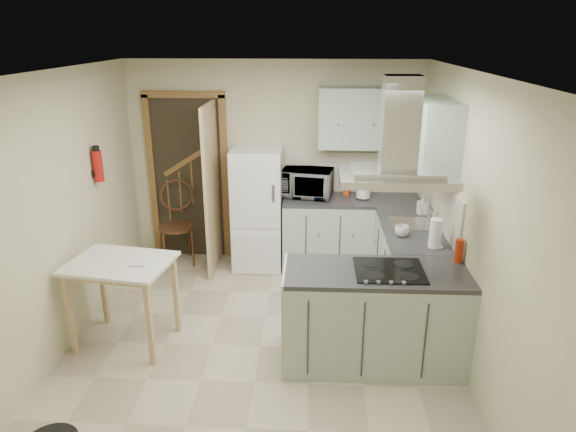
# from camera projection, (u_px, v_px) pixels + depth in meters

# --- Properties ---
(floor) EXTENTS (4.20, 4.20, 0.00)m
(floor) POSITION_uv_depth(u_px,v_px,m) (260.00, 346.00, 4.85)
(floor) COLOR #BDAE93
(floor) RESTS_ON ground
(ceiling) EXTENTS (4.20, 4.20, 0.00)m
(ceiling) POSITION_uv_depth(u_px,v_px,m) (255.00, 73.00, 4.00)
(ceiling) COLOR silver
(ceiling) RESTS_ON back_wall
(back_wall) EXTENTS (3.60, 0.00, 3.60)m
(back_wall) POSITION_uv_depth(u_px,v_px,m) (275.00, 163.00, 6.40)
(back_wall) COLOR beige
(back_wall) RESTS_ON floor
(left_wall) EXTENTS (0.00, 4.20, 4.20)m
(left_wall) POSITION_uv_depth(u_px,v_px,m) (54.00, 219.00, 4.51)
(left_wall) COLOR beige
(left_wall) RESTS_ON floor
(right_wall) EXTENTS (0.00, 4.20, 4.20)m
(right_wall) POSITION_uv_depth(u_px,v_px,m) (469.00, 226.00, 4.34)
(right_wall) COLOR beige
(right_wall) RESTS_ON floor
(doorway) EXTENTS (1.10, 0.12, 2.10)m
(doorway) POSITION_uv_depth(u_px,v_px,m) (189.00, 178.00, 6.49)
(doorway) COLOR brown
(doorway) RESTS_ON floor
(fridge) EXTENTS (0.60, 0.60, 1.50)m
(fridge) POSITION_uv_depth(u_px,v_px,m) (258.00, 209.00, 6.29)
(fridge) COLOR white
(fridge) RESTS_ON floor
(counter_back) EXTENTS (1.08, 0.60, 0.90)m
(counter_back) POSITION_uv_depth(u_px,v_px,m) (327.00, 233.00, 6.36)
(counter_back) COLOR #9EB2A0
(counter_back) RESTS_ON floor
(counter_right) EXTENTS (0.60, 1.95, 0.90)m
(counter_right) POSITION_uv_depth(u_px,v_px,m) (404.00, 257.00, 5.69)
(counter_right) COLOR #9EB2A0
(counter_right) RESTS_ON floor
(splashback) EXTENTS (1.68, 0.02, 0.50)m
(splashback) POSITION_uv_depth(u_px,v_px,m) (352.00, 172.00, 6.38)
(splashback) COLOR beige
(splashback) RESTS_ON counter_back
(wall_cabinet_back) EXTENTS (0.85, 0.35, 0.70)m
(wall_cabinet_back) POSITION_uv_depth(u_px,v_px,m) (355.00, 118.00, 5.99)
(wall_cabinet_back) COLOR #9EB2A0
(wall_cabinet_back) RESTS_ON back_wall
(wall_cabinet_right) EXTENTS (0.35, 0.90, 0.70)m
(wall_cabinet_right) POSITION_uv_depth(u_px,v_px,m) (433.00, 136.00, 4.94)
(wall_cabinet_right) COLOR #9EB2A0
(wall_cabinet_right) RESTS_ON right_wall
(peninsula) EXTENTS (1.55, 0.65, 0.90)m
(peninsula) POSITION_uv_depth(u_px,v_px,m) (374.00, 317.00, 4.48)
(peninsula) COLOR #9EB2A0
(peninsula) RESTS_ON floor
(hob) EXTENTS (0.58, 0.50, 0.01)m
(hob) POSITION_uv_depth(u_px,v_px,m) (389.00, 270.00, 4.32)
(hob) COLOR black
(hob) RESTS_ON peninsula
(extractor_hood) EXTENTS (0.90, 0.55, 0.10)m
(extractor_hood) POSITION_uv_depth(u_px,v_px,m) (396.00, 177.00, 4.04)
(extractor_hood) COLOR silver
(extractor_hood) RESTS_ON ceiling
(sink) EXTENTS (0.45, 0.40, 0.01)m
(sink) POSITION_uv_depth(u_px,v_px,m) (410.00, 224.00, 5.37)
(sink) COLOR silver
(sink) RESTS_ON counter_right
(fire_extinguisher) EXTENTS (0.10, 0.10, 0.32)m
(fire_extinguisher) POSITION_uv_depth(u_px,v_px,m) (98.00, 166.00, 5.26)
(fire_extinguisher) COLOR #B2140F
(fire_extinguisher) RESTS_ON left_wall
(drop_leaf_table) EXTENTS (0.99, 0.81, 0.84)m
(drop_leaf_table) POSITION_uv_depth(u_px,v_px,m) (125.00, 303.00, 4.78)
(drop_leaf_table) COLOR tan
(drop_leaf_table) RESTS_ON floor
(bentwood_chair) EXTENTS (0.55, 0.55, 0.97)m
(bentwood_chair) POSITION_uv_depth(u_px,v_px,m) (176.00, 227.00, 6.43)
(bentwood_chair) COLOR #431F16
(bentwood_chair) RESTS_ON floor
(microwave) EXTENTS (0.67, 0.51, 0.33)m
(microwave) POSITION_uv_depth(u_px,v_px,m) (307.00, 183.00, 6.23)
(microwave) COLOR black
(microwave) RESTS_ON counter_back
(kettle) EXTENTS (0.18, 0.18, 0.25)m
(kettle) POSITION_uv_depth(u_px,v_px,m) (364.00, 189.00, 6.14)
(kettle) COLOR white
(kettle) RESTS_ON counter_back
(cereal_box) EXTENTS (0.10, 0.18, 0.26)m
(cereal_box) POSITION_uv_depth(u_px,v_px,m) (347.00, 184.00, 6.34)
(cereal_box) COLOR #C44B17
(cereal_box) RESTS_ON counter_back
(soap_bottle) EXTENTS (0.11, 0.11, 0.21)m
(soap_bottle) POSITION_uv_depth(u_px,v_px,m) (423.00, 205.00, 5.63)
(soap_bottle) COLOR #B8BBC5
(soap_bottle) RESTS_ON counter_right
(paper_towel) EXTENTS (0.14, 0.14, 0.29)m
(paper_towel) POSITION_uv_depth(u_px,v_px,m) (436.00, 233.00, 4.76)
(paper_towel) COLOR white
(paper_towel) RESTS_ON counter_right
(cup) EXTENTS (0.16, 0.16, 0.11)m
(cup) POSITION_uv_depth(u_px,v_px,m) (402.00, 231.00, 5.04)
(cup) COLOR white
(cup) RESTS_ON counter_right
(red_bottle) EXTENTS (0.10, 0.10, 0.21)m
(red_bottle) POSITION_uv_depth(u_px,v_px,m) (459.00, 251.00, 4.46)
(red_bottle) COLOR #B12B0F
(red_bottle) RESTS_ON peninsula
(book) EXTENTS (0.16, 0.21, 0.09)m
(book) POSITION_uv_depth(u_px,v_px,m) (131.00, 258.00, 4.61)
(book) COLOR #974532
(book) RESTS_ON drop_leaf_table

